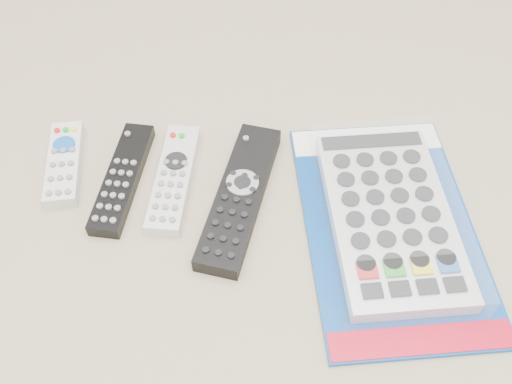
{
  "coord_description": "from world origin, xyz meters",
  "views": [
    {
      "loc": [
        0.07,
        -0.47,
        0.64
      ],
      "look_at": [
        0.05,
        0.02,
        0.01
      ],
      "focal_mm": 40.0,
      "sensor_mm": 36.0,
      "label": 1
    }
  ],
  "objects_px": {
    "remote_slim_black": "(122,178)",
    "remote_silver_dvd": "(174,178)",
    "remote_small_grey": "(64,163)",
    "remote_large_black": "(240,196)",
    "jumbo_remote_packaged": "(391,215)"
  },
  "relations": [
    {
      "from": "remote_large_black",
      "to": "remote_slim_black",
      "type": "bearing_deg",
      "value": -177.38
    },
    {
      "from": "remote_silver_dvd",
      "to": "remote_large_black",
      "type": "bearing_deg",
      "value": -14.73
    },
    {
      "from": "remote_small_grey",
      "to": "remote_slim_black",
      "type": "relative_size",
      "value": 0.79
    },
    {
      "from": "remote_small_grey",
      "to": "jumbo_remote_packaged",
      "type": "xyz_separation_m",
      "value": [
        0.46,
        -0.08,
        0.01
      ]
    },
    {
      "from": "remote_large_black",
      "to": "remote_small_grey",
      "type": "bearing_deg",
      "value": -179.37
    },
    {
      "from": "remote_silver_dvd",
      "to": "jumbo_remote_packaged",
      "type": "xyz_separation_m",
      "value": [
        0.3,
        -0.06,
        0.01
      ]
    },
    {
      "from": "remote_small_grey",
      "to": "remote_silver_dvd",
      "type": "height_order",
      "value": "remote_small_grey"
    },
    {
      "from": "remote_small_grey",
      "to": "remote_large_black",
      "type": "bearing_deg",
      "value": -20.49
    },
    {
      "from": "remote_slim_black",
      "to": "remote_silver_dvd",
      "type": "distance_m",
      "value": 0.07
    },
    {
      "from": "remote_silver_dvd",
      "to": "remote_slim_black",
      "type": "bearing_deg",
      "value": -175.07
    },
    {
      "from": "remote_slim_black",
      "to": "remote_silver_dvd",
      "type": "xyz_separation_m",
      "value": [
        0.07,
        0.0,
        -0.0
      ]
    },
    {
      "from": "remote_small_grey",
      "to": "remote_large_black",
      "type": "xyz_separation_m",
      "value": [
        0.26,
        -0.05,
        0.0
      ]
    },
    {
      "from": "jumbo_remote_packaged",
      "to": "remote_silver_dvd",
      "type": "bearing_deg",
      "value": 161.26
    },
    {
      "from": "remote_small_grey",
      "to": "remote_silver_dvd",
      "type": "bearing_deg",
      "value": -16.65
    },
    {
      "from": "remote_small_grey",
      "to": "jumbo_remote_packaged",
      "type": "distance_m",
      "value": 0.47
    }
  ]
}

